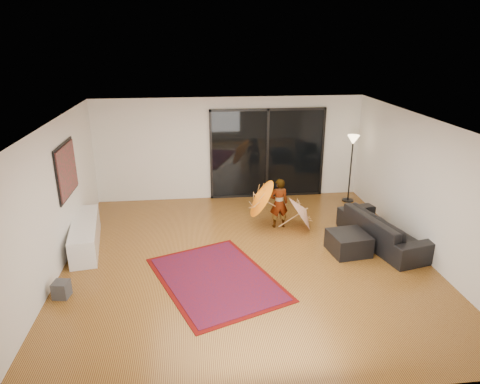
{
  "coord_description": "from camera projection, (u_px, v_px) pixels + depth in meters",
  "views": [
    {
      "loc": [
        -0.96,
        -7.42,
        4.13
      ],
      "look_at": [
        -0.03,
        0.85,
        1.1
      ],
      "focal_mm": 32.0,
      "sensor_mm": 36.0,
      "label": 1
    }
  ],
  "objects": [
    {
      "name": "speaker",
      "position": [
        61.0,
        289.0,
        7.16
      ],
      "size": [
        0.29,
        0.29,
        0.29
      ],
      "primitive_type": "cube",
      "rotation": [
        0.0,
        0.0,
        -0.17
      ],
      "color": "#424244",
      "rests_on": "floor"
    },
    {
      "name": "parasol_orange",
      "position": [
        255.0,
        199.0,
        9.52
      ],
      "size": [
        0.63,
        0.92,
        0.91
      ],
      "rotation": [
        0.0,
        -1.01,
        0.0
      ],
      "color": "orange",
      "rests_on": "child"
    },
    {
      "name": "sofa",
      "position": [
        383.0,
        229.0,
        8.97
      ],
      "size": [
        1.36,
        2.4,
        0.66
      ],
      "primitive_type": "imported",
      "rotation": [
        0.0,
        0.0,
        1.8
      ],
      "color": "black",
      "rests_on": "floor"
    },
    {
      "name": "floor",
      "position": [
        246.0,
        259.0,
        8.44
      ],
      "size": [
        7.0,
        7.0,
        0.0
      ],
      "primitive_type": "plane",
      "color": "olive",
      "rests_on": "ground"
    },
    {
      "name": "wall_right",
      "position": [
        424.0,
        188.0,
        8.35
      ],
      "size": [
        0.0,
        7.0,
        7.0
      ],
      "primitive_type": "plane",
      "rotation": [
        1.57,
        0.0,
        -1.57
      ],
      "color": "silver",
      "rests_on": "floor"
    },
    {
      "name": "wall_left",
      "position": [
        52.0,
        203.0,
        7.61
      ],
      "size": [
        0.0,
        7.0,
        7.0
      ],
      "primitive_type": "plane",
      "rotation": [
        1.57,
        0.0,
        1.57
      ],
      "color": "silver",
      "rests_on": "floor"
    },
    {
      "name": "parasol_white",
      "position": [
        306.0,
        208.0,
        9.63
      ],
      "size": [
        0.64,
        0.88,
        0.95
      ],
      "rotation": [
        0.0,
        0.99,
        0.0
      ],
      "color": "silver",
      "rests_on": "floor"
    },
    {
      "name": "sliding_door",
      "position": [
        267.0,
        154.0,
        11.37
      ],
      "size": [
        3.06,
        0.07,
        2.4
      ],
      "color": "black",
      "rests_on": "wall_back"
    },
    {
      "name": "child",
      "position": [
        279.0,
        203.0,
        9.68
      ],
      "size": [
        0.44,
        0.3,
        1.16
      ],
      "primitive_type": "imported",
      "rotation": [
        0.0,
        0.0,
        3.19
      ],
      "color": "#999999",
      "rests_on": "floor"
    },
    {
      "name": "media_console",
      "position": [
        85.0,
        235.0,
        8.84
      ],
      "size": [
        0.8,
        2.04,
        0.55
      ],
      "primitive_type": "cube",
      "rotation": [
        0.0,
        0.0,
        0.15
      ],
      "color": "white",
      "rests_on": "floor"
    },
    {
      "name": "ceiling",
      "position": [
        247.0,
        123.0,
        7.52
      ],
      "size": [
        7.0,
        7.0,
        0.0
      ],
      "primitive_type": "plane",
      "rotation": [
        3.14,
        0.0,
        0.0
      ],
      "color": "white",
      "rests_on": "wall_back"
    },
    {
      "name": "wall_front",
      "position": [
        287.0,
        305.0,
        4.71
      ],
      "size": [
        7.0,
        0.0,
        7.0
      ],
      "primitive_type": "plane",
      "rotation": [
        -1.57,
        0.0,
        0.0
      ],
      "color": "silver",
      "rests_on": "floor"
    },
    {
      "name": "wall_back",
      "position": [
        230.0,
        149.0,
        11.25
      ],
      "size": [
        7.0,
        0.0,
        7.0
      ],
      "primitive_type": "plane",
      "rotation": [
        1.57,
        0.0,
        0.0
      ],
      "color": "silver",
      "rests_on": "floor"
    },
    {
      "name": "floor_lamp",
      "position": [
        352.0,
        150.0,
        10.95
      ],
      "size": [
        0.31,
        0.31,
        1.78
      ],
      "color": "black",
      "rests_on": "floor"
    },
    {
      "name": "persian_rug",
      "position": [
        216.0,
        279.0,
        7.73
      ],
      "size": [
        2.67,
        3.08,
        0.02
      ],
      "rotation": [
        0.0,
        0.0,
        0.37
      ],
      "color": "#510806",
      "rests_on": "floor"
    },
    {
      "name": "painting",
      "position": [
        67.0,
        170.0,
        8.45
      ],
      "size": [
        0.04,
        1.28,
        1.08
      ],
      "color": "black",
      "rests_on": "wall_left"
    },
    {
      "name": "ottoman",
      "position": [
        348.0,
        243.0,
        8.63
      ],
      "size": [
        0.82,
        0.82,
        0.42
      ],
      "primitive_type": "cube",
      "rotation": [
        0.0,
        0.0,
        0.13
      ],
      "color": "black",
      "rests_on": "floor"
    }
  ]
}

